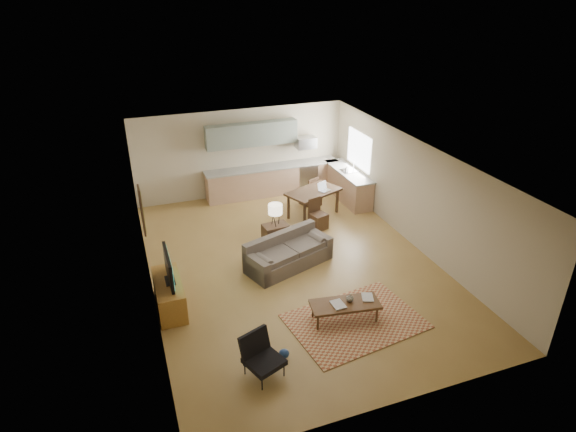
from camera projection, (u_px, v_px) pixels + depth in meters
name	position (u px, v px, depth m)	size (l,w,h in m)	color
room	(292.00, 214.00, 10.91)	(9.00, 9.00, 9.00)	olive
kitchen_counter_back	(273.00, 180.00, 15.10)	(4.26, 0.64, 0.92)	#A67F61
kitchen_counter_right	(348.00, 185.00, 14.73)	(0.64, 2.26, 0.92)	#A67F61
kitchen_range	(305.00, 176.00, 15.44)	(0.62, 0.62, 0.90)	#A5A8AD
kitchen_microwave	(306.00, 143.00, 14.97)	(0.62, 0.40, 0.35)	#A5A8AD
upper_cabinets	(252.00, 134.00, 14.38)	(2.80, 0.34, 0.70)	slate
window_right	(359.00, 150.00, 14.33)	(0.02, 1.40, 1.05)	white
wall_art_left	(142.00, 210.00, 10.60)	(0.06, 0.42, 1.10)	olive
triptych	(238.00, 141.00, 14.47)	(1.70, 0.04, 0.50)	beige
rug	(355.00, 321.00, 9.59)	(2.55, 1.77, 0.02)	#99492E
sofa	(289.00, 252.00, 11.30)	(2.17, 0.94, 0.76)	#5D5249
coffee_table	(345.00, 311.00, 9.55)	(1.38, 0.55, 0.42)	#462A13
book_a	(333.00, 306.00, 9.35)	(0.25, 0.32, 0.03)	maroon
book_b	(362.00, 297.00, 9.61)	(0.32, 0.36, 0.02)	navy
vase	(350.00, 298.00, 9.49)	(0.18, 0.18, 0.16)	black
armchair	(264.00, 358.00, 8.13)	(0.67, 0.67, 0.77)	black
tv_credenza	(169.00, 294.00, 9.87)	(0.53, 1.39, 0.64)	#976527
tv	(168.00, 268.00, 9.60)	(0.11, 1.07, 0.64)	black
console_table	(276.00, 238.00, 11.95)	(0.61, 0.41, 0.71)	#372518
table_lamp	(275.00, 214.00, 11.67)	(0.35, 0.35, 0.57)	beige
dining_table	(313.00, 203.00, 13.71)	(1.52, 0.87, 0.77)	#372518
dining_chair_near	(319.00, 214.00, 12.98)	(0.41, 0.43, 0.86)	#372518
dining_chair_far	(308.00, 190.00, 14.40)	(0.42, 0.44, 0.87)	#372518
laptop	(325.00, 187.00, 13.49)	(0.32, 0.24, 0.24)	#A5A8AD
soap_bottle	(347.00, 169.00, 14.40)	(0.10, 0.10, 0.19)	beige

